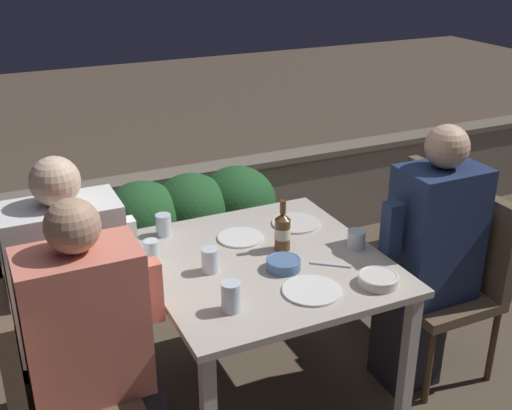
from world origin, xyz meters
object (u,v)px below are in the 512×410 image
object	(u,v)px
chair_left_far	(30,330)
beer_bottle	(283,231)
person_coral_top	(98,350)
person_navy_jumper	(428,259)
chair_right_far	(418,238)
chair_left_near	(42,380)
chair_right_near	(460,269)
person_white_polo	(79,300)

from	to	relation	value
chair_left_far	beer_bottle	world-z (taller)	beer_bottle
person_coral_top	person_navy_jumper	xyz separation A→B (m)	(1.50, -0.00, 0.03)
chair_right_far	chair_left_near	bearing A→B (deg)	-169.80
chair_left_near	person_coral_top	bearing A→B (deg)	-0.00
chair_right_near	chair_right_far	distance (m)	0.35
chair_left_near	person_white_polo	world-z (taller)	person_white_polo
person_coral_top	person_navy_jumper	world-z (taller)	person_navy_jumper
person_navy_jumper	chair_right_far	bearing A→B (deg)	56.74
chair_left_near	chair_right_far	bearing A→B (deg)	10.20
chair_left_far	person_white_polo	bearing A→B (deg)	0.00
chair_left_far	person_navy_jumper	bearing A→B (deg)	-11.42
chair_right_near	person_navy_jumper	size ratio (longest dim) A/B	0.72
chair_left_near	chair_right_far	distance (m)	1.96
person_navy_jumper	chair_right_near	bearing A→B (deg)	0.00
person_coral_top	beer_bottle	distance (m)	0.91
chair_left_near	person_navy_jumper	xyz separation A→B (m)	(1.70, -0.00, 0.10)
chair_right_near	person_navy_jumper	world-z (taller)	person_navy_jumper
chair_left_far	beer_bottle	bearing A→B (deg)	-6.95
person_white_polo	person_navy_jumper	distance (m)	1.53
chair_left_near	chair_right_near	bearing A→B (deg)	-0.01
chair_left_far	person_navy_jumper	xyz separation A→B (m)	(1.70, -0.34, 0.10)
person_coral_top	chair_right_near	distance (m)	1.70
person_white_polo	beer_bottle	bearing A→B (deg)	-8.56
person_navy_jumper	chair_right_far	size ratio (longest dim) A/B	1.39
chair_left_near	person_coral_top	distance (m)	0.21
person_coral_top	chair_left_far	xyz separation A→B (m)	(-0.20, 0.34, -0.07)
chair_left_near	person_navy_jumper	world-z (taller)	person_navy_jumper
chair_right_near	chair_right_far	xyz separation A→B (m)	(0.03, 0.35, 0.00)
chair_right_near	beer_bottle	distance (m)	0.91
chair_left_far	person_navy_jumper	size ratio (longest dim) A/B	0.72
person_white_polo	beer_bottle	world-z (taller)	person_white_polo
person_white_polo	chair_right_far	size ratio (longest dim) A/B	1.37
chair_left_far	person_navy_jumper	distance (m)	1.73
chair_right_far	person_navy_jumper	bearing A→B (deg)	-123.26
person_white_polo	beer_bottle	xyz separation A→B (m)	(0.86, -0.13, 0.19)
person_white_polo	person_navy_jumper	world-z (taller)	person_navy_jumper
chair_left_far	person_coral_top	bearing A→B (deg)	-59.57
chair_left_far	person_navy_jumper	world-z (taller)	person_navy_jumper
chair_left_near	chair_right_near	distance (m)	1.90
chair_right_near	chair_right_far	bearing A→B (deg)	85.78
chair_left_far	chair_right_near	world-z (taller)	same
chair_left_near	beer_bottle	distance (m)	1.12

